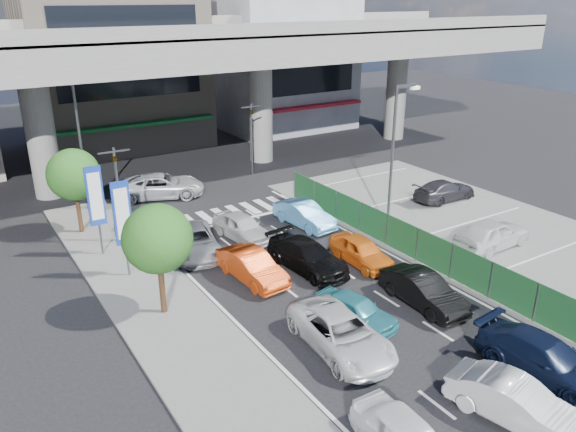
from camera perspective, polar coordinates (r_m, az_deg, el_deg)
ground at (r=24.09m, az=7.08°, el=-9.36°), size 120.00×120.00×0.00m
parking_lot at (r=32.61m, az=20.00°, el=-1.95°), size 12.00×28.00×0.06m
sidewalk_left at (r=24.11m, az=-12.44°, el=-9.55°), size 4.00×30.00×0.12m
fence_run at (r=27.61m, az=14.44°, el=-3.59°), size 0.16×22.00×1.80m
expressway at (r=40.23m, az=-13.24°, el=15.94°), size 64.00×14.00×10.75m
building_center at (r=50.77m, az=-17.50°, el=15.14°), size 14.00×10.90×15.00m
building_east at (r=56.43m, az=-0.73°, el=15.10°), size 12.00×10.90×12.00m
traffic_light_left at (r=29.87m, az=-17.05°, el=4.30°), size 1.60×1.24×5.20m
traffic_light_right at (r=40.45m, az=-3.75°, el=9.55°), size 1.60×1.24×5.20m
street_lamp_right at (r=30.91m, az=10.85°, el=7.04°), size 1.65×0.22×8.00m
street_lamp_left at (r=35.30m, az=-20.17°, el=7.90°), size 1.65×0.22×8.00m
signboard_near at (r=26.23m, az=-16.46°, el=-0.02°), size 0.80×0.14×4.70m
signboard_far at (r=28.89m, az=-18.95°, el=1.67°), size 0.80×0.14×4.70m
tree_near at (r=22.60m, az=-13.11°, el=-2.30°), size 2.80×2.80×4.80m
tree_far at (r=32.03m, az=-20.95°, el=3.92°), size 2.80×2.80×4.80m
hatch_white_back_mid at (r=19.39m, az=22.11°, el=-17.13°), size 2.47×4.42×1.38m
minivan_navy_back at (r=21.75m, az=24.59°, el=-12.97°), size 2.40×4.93×1.38m
sedan_white_mid_left at (r=21.21m, az=5.42°, el=-11.77°), size 2.64×5.12×1.38m
taxi_teal_mid at (r=22.83m, az=6.90°, el=-9.44°), size 2.23×3.84×1.23m
hatch_black_mid_right at (r=24.54m, az=13.60°, el=-7.37°), size 1.60×4.24×1.38m
taxi_orange_left at (r=25.92m, az=-3.70°, el=-5.13°), size 1.81×4.30×1.38m
sedan_black_mid at (r=26.87m, az=1.98°, el=-4.09°), size 2.40×4.92×1.38m
taxi_orange_right at (r=27.69m, az=7.46°, el=-3.53°), size 1.70×3.93×1.32m
wagon_silver_front_left at (r=28.88m, az=-9.50°, el=-2.55°), size 3.28×5.18×1.33m
sedan_white_front_mid at (r=30.28m, az=-4.69°, el=-1.10°), size 2.12×4.22×1.38m
kei_truck_front_right at (r=31.87m, az=1.67°, el=0.15°), size 1.90×4.32×1.38m
crossing_wagon_silver at (r=37.39m, az=-12.77°, el=3.01°), size 6.09×4.38×1.54m
parked_sedan_white at (r=30.80m, az=20.00°, el=-1.71°), size 4.60×2.01×1.54m
parked_sedan_dgrey at (r=37.18m, az=15.63°, el=2.53°), size 4.43×1.80×1.29m
traffic_cone at (r=32.33m, az=10.41°, el=-0.45°), size 0.40×0.40×0.68m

